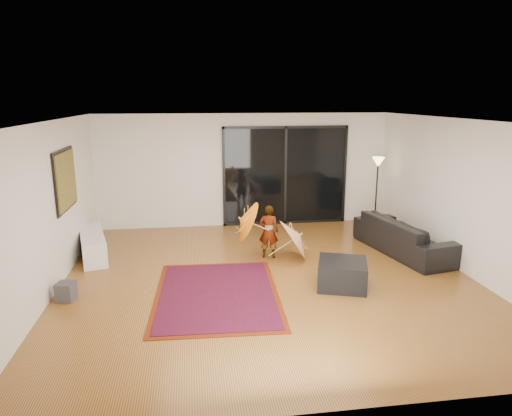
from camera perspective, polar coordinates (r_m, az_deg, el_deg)
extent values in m
plane|color=#9B642A|center=(8.02, 1.58, -8.78)|extent=(7.00, 7.00, 0.00)
plane|color=white|center=(7.42, 1.72, 10.87)|extent=(7.00, 7.00, 0.00)
plane|color=silver|center=(11.01, -1.46, 4.73)|extent=(7.00, 0.00, 7.00)
plane|color=silver|center=(4.36, 9.61, -9.66)|extent=(7.00, 0.00, 7.00)
plane|color=silver|center=(7.83, -24.50, -0.22)|extent=(0.00, 7.00, 7.00)
plane|color=silver|center=(8.89, 24.47, 1.33)|extent=(0.00, 7.00, 7.00)
cube|color=black|center=(11.17, 3.67, 4.05)|extent=(3.00, 0.04, 2.40)
cube|color=black|center=(11.01, 3.79, 10.04)|extent=(3.06, 0.06, 0.06)
cube|color=black|center=(11.40, 3.60, -1.77)|extent=(3.06, 0.06, 0.06)
cube|color=black|center=(11.15, 3.69, 4.03)|extent=(0.06, 0.06, 2.40)
cube|color=black|center=(8.71, -22.76, 3.27)|extent=(0.02, 1.28, 1.08)
cube|color=#225629|center=(8.70, -22.64, 3.27)|extent=(0.03, 1.18, 0.98)
cube|color=white|center=(9.60, -19.75, -4.29)|extent=(0.84, 1.76, 0.47)
cube|color=#424244|center=(7.73, -22.67, -9.61)|extent=(0.31, 0.31, 0.29)
cube|color=#591A07|center=(7.43, -4.90, -10.66)|extent=(2.07, 2.80, 0.01)
cube|color=#630913|center=(7.43, -4.90, -10.62)|extent=(1.90, 2.64, 0.02)
imported|color=black|center=(9.67, 18.11, -3.32)|extent=(1.38, 2.53, 0.70)
cube|color=black|center=(7.75, 10.73, -8.08)|extent=(0.99, 0.99, 0.44)
cylinder|color=black|center=(11.47, 14.56, -2.18)|extent=(0.29, 0.29, 0.03)
cylinder|color=black|center=(11.29, 14.79, 1.55)|extent=(0.04, 0.04, 1.56)
cone|color=#FFD899|center=(11.15, 15.04, 5.56)|extent=(0.29, 0.29, 0.23)
imported|color=#999999|center=(8.87, 1.58, -2.95)|extent=(0.43, 0.34, 1.05)
cone|color=orange|center=(8.69, -1.93, -1.86)|extent=(0.50, 0.81, 0.81)
cylinder|color=tan|center=(8.79, -1.91, -3.97)|extent=(0.46, 0.02, 0.24)
cylinder|color=tan|center=(8.67, -1.93, -1.19)|extent=(0.06, 0.02, 0.04)
cone|color=silver|center=(8.86, 5.58, -3.18)|extent=(0.65, 0.90, 0.86)
cylinder|color=tan|center=(8.97, 5.53, -5.44)|extent=(0.47, 0.02, 0.32)
cylinder|color=tan|center=(8.82, 5.60, -2.46)|extent=(0.05, 0.02, 0.05)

